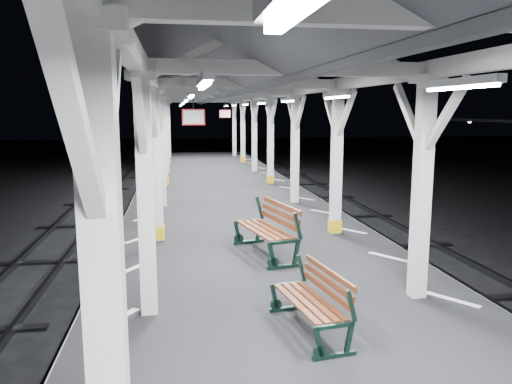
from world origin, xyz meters
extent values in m
plane|color=black|center=(0.00, 0.00, 0.00)|extent=(120.00, 120.00, 0.00)
cube|color=black|center=(0.00, 0.00, 0.50)|extent=(6.00, 50.00, 1.00)
cube|color=silver|center=(-2.45, 0.00, 1.00)|extent=(1.00, 48.00, 0.01)
cube|color=silver|center=(2.45, 0.00, 1.00)|extent=(1.00, 48.00, 0.01)
cube|color=#2D2D33|center=(-4.45, 0.00, 0.08)|extent=(0.08, 60.00, 0.16)
cube|color=#2D2D33|center=(4.45, 0.00, 0.08)|extent=(0.08, 60.00, 0.16)
cube|color=black|center=(5.00, 0.00, 0.03)|extent=(2.20, 0.22, 0.06)
cube|color=silver|center=(-2.00, -6.00, 2.60)|extent=(0.22, 0.22, 3.20)
cube|color=silver|center=(-2.00, -6.00, 4.26)|extent=(0.40, 0.40, 0.12)
cube|color=silver|center=(-2.00, -5.45, 3.75)|extent=(0.10, 0.99, 0.99)
cube|color=silver|center=(-2.00, -6.55, 3.75)|extent=(0.10, 0.99, 0.99)
cube|color=silver|center=(-2.00, -2.00, 2.60)|extent=(0.22, 0.22, 3.20)
cube|color=silver|center=(-2.00, -2.00, 4.26)|extent=(0.40, 0.40, 0.12)
cube|color=silver|center=(-2.00, -1.45, 3.75)|extent=(0.10, 0.99, 0.99)
cube|color=silver|center=(-2.00, -2.55, 3.75)|extent=(0.10, 0.99, 0.99)
cube|color=silver|center=(-2.00, 2.00, 2.60)|extent=(0.22, 0.22, 3.20)
cube|color=silver|center=(-2.00, 2.00, 4.26)|extent=(0.40, 0.40, 0.12)
cube|color=gold|center=(-2.00, 2.00, 1.18)|extent=(0.26, 0.26, 0.30)
cube|color=silver|center=(-2.00, 2.55, 3.75)|extent=(0.10, 0.99, 0.99)
cube|color=silver|center=(-2.00, 1.45, 3.75)|extent=(0.10, 0.99, 0.99)
cube|color=silver|center=(-2.00, 6.00, 2.60)|extent=(0.22, 0.22, 3.20)
cube|color=silver|center=(-2.00, 6.00, 4.26)|extent=(0.40, 0.40, 0.12)
cube|color=silver|center=(-2.00, 6.55, 3.75)|extent=(0.10, 0.99, 0.99)
cube|color=silver|center=(-2.00, 5.45, 3.75)|extent=(0.10, 0.99, 0.99)
cube|color=silver|center=(-2.00, 10.00, 2.60)|extent=(0.22, 0.22, 3.20)
cube|color=silver|center=(-2.00, 10.00, 4.26)|extent=(0.40, 0.40, 0.12)
cube|color=gold|center=(-2.00, 10.00, 1.18)|extent=(0.26, 0.26, 0.30)
cube|color=silver|center=(-2.00, 10.55, 3.75)|extent=(0.10, 0.99, 0.99)
cube|color=silver|center=(-2.00, 9.45, 3.75)|extent=(0.10, 0.99, 0.99)
cube|color=silver|center=(-2.00, 14.00, 2.60)|extent=(0.22, 0.22, 3.20)
cube|color=silver|center=(-2.00, 14.00, 4.26)|extent=(0.40, 0.40, 0.12)
cube|color=silver|center=(-2.00, 14.55, 3.75)|extent=(0.10, 0.99, 0.99)
cube|color=silver|center=(-2.00, 13.45, 3.75)|extent=(0.10, 0.99, 0.99)
cube|color=silver|center=(-2.00, 18.00, 2.60)|extent=(0.22, 0.22, 3.20)
cube|color=silver|center=(-2.00, 18.00, 4.26)|extent=(0.40, 0.40, 0.12)
cube|color=gold|center=(-2.00, 18.00, 1.18)|extent=(0.26, 0.26, 0.30)
cube|color=silver|center=(-2.00, 18.55, 3.75)|extent=(0.10, 0.99, 0.99)
cube|color=silver|center=(-2.00, 17.45, 3.75)|extent=(0.10, 0.99, 0.99)
cube|color=silver|center=(-2.00, 22.00, 2.60)|extent=(0.22, 0.22, 3.20)
cube|color=silver|center=(-2.00, 22.00, 4.26)|extent=(0.40, 0.40, 0.12)
cube|color=silver|center=(-2.00, 22.55, 3.75)|extent=(0.10, 0.99, 0.99)
cube|color=silver|center=(-2.00, 21.45, 3.75)|extent=(0.10, 0.99, 0.99)
cube|color=silver|center=(2.00, -2.00, 2.60)|extent=(0.22, 0.22, 3.20)
cube|color=silver|center=(2.00, -2.00, 4.26)|extent=(0.40, 0.40, 0.12)
cube|color=silver|center=(2.00, -1.45, 3.75)|extent=(0.10, 0.99, 0.99)
cube|color=silver|center=(2.00, -2.55, 3.75)|extent=(0.10, 0.99, 0.99)
cube|color=silver|center=(2.00, 2.00, 2.60)|extent=(0.22, 0.22, 3.20)
cube|color=silver|center=(2.00, 2.00, 4.26)|extent=(0.40, 0.40, 0.12)
cube|color=gold|center=(2.00, 2.00, 1.18)|extent=(0.26, 0.26, 0.30)
cube|color=silver|center=(2.00, 2.55, 3.75)|extent=(0.10, 0.99, 0.99)
cube|color=silver|center=(2.00, 1.45, 3.75)|extent=(0.10, 0.99, 0.99)
cube|color=silver|center=(2.00, 6.00, 2.60)|extent=(0.22, 0.22, 3.20)
cube|color=silver|center=(2.00, 6.00, 4.26)|extent=(0.40, 0.40, 0.12)
cube|color=silver|center=(2.00, 6.55, 3.75)|extent=(0.10, 0.99, 0.99)
cube|color=silver|center=(2.00, 5.45, 3.75)|extent=(0.10, 0.99, 0.99)
cube|color=silver|center=(2.00, 10.00, 2.60)|extent=(0.22, 0.22, 3.20)
cube|color=silver|center=(2.00, 10.00, 4.26)|extent=(0.40, 0.40, 0.12)
cube|color=gold|center=(2.00, 10.00, 1.18)|extent=(0.26, 0.26, 0.30)
cube|color=silver|center=(2.00, 10.55, 3.75)|extent=(0.10, 0.99, 0.99)
cube|color=silver|center=(2.00, 9.45, 3.75)|extent=(0.10, 0.99, 0.99)
cube|color=silver|center=(2.00, 14.00, 2.60)|extent=(0.22, 0.22, 3.20)
cube|color=silver|center=(2.00, 14.00, 4.26)|extent=(0.40, 0.40, 0.12)
cube|color=silver|center=(2.00, 14.55, 3.75)|extent=(0.10, 0.99, 0.99)
cube|color=silver|center=(2.00, 13.45, 3.75)|extent=(0.10, 0.99, 0.99)
cube|color=silver|center=(2.00, 18.00, 2.60)|extent=(0.22, 0.22, 3.20)
cube|color=silver|center=(2.00, 18.00, 4.26)|extent=(0.40, 0.40, 0.12)
cube|color=gold|center=(2.00, 18.00, 1.18)|extent=(0.26, 0.26, 0.30)
cube|color=silver|center=(2.00, 18.55, 3.75)|extent=(0.10, 0.99, 0.99)
cube|color=silver|center=(2.00, 17.45, 3.75)|extent=(0.10, 0.99, 0.99)
cube|color=silver|center=(2.00, 22.00, 2.60)|extent=(0.22, 0.22, 3.20)
cube|color=silver|center=(2.00, 22.00, 4.26)|extent=(0.40, 0.40, 0.12)
cube|color=silver|center=(2.00, 22.55, 3.75)|extent=(0.10, 0.99, 0.99)
cube|color=silver|center=(2.00, 21.45, 3.75)|extent=(0.10, 0.99, 0.99)
cube|color=silver|center=(-2.00, 0.00, 4.38)|extent=(0.18, 48.00, 0.24)
cube|color=silver|center=(2.00, 0.00, 4.38)|extent=(0.18, 48.00, 0.24)
cube|color=silver|center=(0.00, -6.00, 4.38)|extent=(4.20, 0.14, 0.20)
cube|color=silver|center=(0.00, -2.00, 4.38)|extent=(4.20, 0.14, 0.20)
cube|color=silver|center=(0.00, 2.00, 4.38)|extent=(4.20, 0.14, 0.20)
cube|color=silver|center=(0.00, 6.00, 4.38)|extent=(4.20, 0.14, 0.20)
cube|color=silver|center=(0.00, 10.00, 4.38)|extent=(4.20, 0.14, 0.20)
cube|color=silver|center=(0.00, 14.00, 4.38)|extent=(4.20, 0.14, 0.20)
cube|color=silver|center=(0.00, 18.00, 4.38)|extent=(4.20, 0.14, 0.20)
cube|color=silver|center=(0.00, 22.00, 4.38)|extent=(4.20, 0.14, 0.20)
cube|color=silver|center=(0.00, 0.00, 5.30)|extent=(0.16, 48.00, 0.20)
cube|color=#4D4F55|center=(-1.30, 0.00, 4.92)|extent=(2.80, 49.00, 1.45)
cube|color=#4D4F55|center=(1.30, 0.00, 4.92)|extent=(2.80, 49.00, 1.45)
cube|color=silver|center=(-1.30, -4.00, 4.10)|extent=(0.10, 1.35, 0.08)
cube|color=white|center=(-1.30, -4.00, 4.05)|extent=(0.05, 1.25, 0.05)
cube|color=silver|center=(-1.30, 0.00, 4.10)|extent=(0.10, 1.35, 0.08)
cube|color=white|center=(-1.30, 0.00, 4.05)|extent=(0.05, 1.25, 0.05)
cube|color=silver|center=(-1.30, 4.00, 4.10)|extent=(0.10, 1.35, 0.08)
cube|color=white|center=(-1.30, 4.00, 4.05)|extent=(0.05, 1.25, 0.05)
cube|color=silver|center=(-1.30, 8.00, 4.10)|extent=(0.10, 1.35, 0.08)
cube|color=white|center=(-1.30, 8.00, 4.05)|extent=(0.05, 1.25, 0.05)
cube|color=silver|center=(-1.30, 12.00, 4.10)|extent=(0.10, 1.35, 0.08)
cube|color=white|center=(-1.30, 12.00, 4.05)|extent=(0.05, 1.25, 0.05)
cube|color=silver|center=(-1.30, 16.00, 4.10)|extent=(0.10, 1.35, 0.08)
cube|color=white|center=(-1.30, 16.00, 4.05)|extent=(0.05, 1.25, 0.05)
cube|color=silver|center=(-1.30, 20.00, 4.10)|extent=(0.10, 1.35, 0.08)
cube|color=white|center=(-1.30, 20.00, 4.05)|extent=(0.05, 1.25, 0.05)
cube|color=silver|center=(1.30, -4.00, 4.10)|extent=(0.10, 1.35, 0.08)
cube|color=white|center=(1.30, -4.00, 4.05)|extent=(0.05, 1.25, 0.05)
cube|color=silver|center=(1.30, 0.00, 4.10)|extent=(0.10, 1.35, 0.08)
cube|color=white|center=(1.30, 0.00, 4.05)|extent=(0.05, 1.25, 0.05)
cube|color=silver|center=(1.30, 4.00, 4.10)|extent=(0.10, 1.35, 0.08)
cube|color=white|center=(1.30, 4.00, 4.05)|extent=(0.05, 1.25, 0.05)
cube|color=silver|center=(1.30, 8.00, 4.10)|extent=(0.10, 1.35, 0.08)
cube|color=white|center=(1.30, 8.00, 4.05)|extent=(0.05, 1.25, 0.05)
cube|color=silver|center=(1.30, 12.00, 4.10)|extent=(0.10, 1.35, 0.08)
cube|color=white|center=(1.30, 12.00, 4.05)|extent=(0.05, 1.25, 0.05)
cube|color=silver|center=(1.30, 16.00, 4.10)|extent=(0.10, 1.35, 0.08)
cube|color=white|center=(1.30, 16.00, 4.05)|extent=(0.05, 1.25, 0.05)
cube|color=silver|center=(1.30, 20.00, 4.10)|extent=(0.10, 1.35, 0.08)
cube|color=white|center=(1.30, 20.00, 4.05)|extent=(0.05, 1.25, 0.05)
cylinder|color=black|center=(-1.18, 2.33, 4.02)|extent=(0.02, 0.02, 0.36)
cube|color=red|center=(-1.18, 2.33, 3.67)|extent=(0.50, 0.03, 0.35)
cube|color=white|center=(-1.18, 2.33, 3.67)|extent=(0.44, 0.04, 0.29)
cylinder|color=black|center=(0.59, 13.30, 4.02)|extent=(0.02, 0.02, 0.36)
cube|color=red|center=(0.59, 13.30, 3.67)|extent=(0.50, 0.03, 0.35)
cube|color=white|center=(0.59, 13.30, 3.67)|extent=(0.44, 0.05, 0.29)
cube|color=black|center=(14.00, 22.00, 1.65)|extent=(0.20, 0.20, 3.30)
sphere|color=silver|center=(14.00, 16.00, 3.22)|extent=(0.20, 0.20, 0.20)
sphere|color=silver|center=(14.00, 22.00, 3.22)|extent=(0.20, 0.20, 0.20)
cube|color=black|center=(0.16, -3.66, 1.03)|extent=(0.55, 0.14, 0.05)
cube|color=black|center=(-0.04, -3.69, 1.21)|extent=(0.15, 0.07, 0.42)
cube|color=black|center=(0.34, -3.63, 1.21)|extent=(0.13, 0.06, 0.42)
cube|color=black|center=(0.36, -3.63, 1.61)|extent=(0.15, 0.07, 0.40)
cube|color=black|center=(-0.06, -2.23, 1.03)|extent=(0.55, 0.14, 0.05)
cube|color=black|center=(-0.26, -2.26, 1.21)|extent=(0.15, 0.07, 0.42)
cube|color=black|center=(0.12, -2.20, 1.21)|extent=(0.13, 0.06, 0.42)
cube|color=black|center=(0.13, -2.19, 1.61)|extent=(0.15, 0.07, 0.40)
cube|color=brown|center=(-0.13, -2.97, 1.41)|extent=(0.29, 1.38, 0.03)
cube|color=brown|center=(-0.01, -2.95, 1.41)|extent=(0.29, 1.38, 0.03)
cube|color=brown|center=(0.10, -2.94, 1.41)|extent=(0.29, 1.38, 0.03)
cube|color=brown|center=(0.22, -2.92, 1.41)|extent=(0.29, 1.38, 0.03)
cube|color=brown|center=(0.28, -2.91, 1.54)|extent=(0.26, 1.37, 0.09)
cube|color=brown|center=(0.30, -2.90, 1.65)|extent=(0.26, 1.37, 0.09)
cube|color=brown|center=(0.32, -2.90, 1.77)|extent=(0.26, 1.37, 0.09)
cube|color=black|center=(0.30, -0.35, 1.03)|extent=(0.68, 0.21, 0.07)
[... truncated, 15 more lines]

